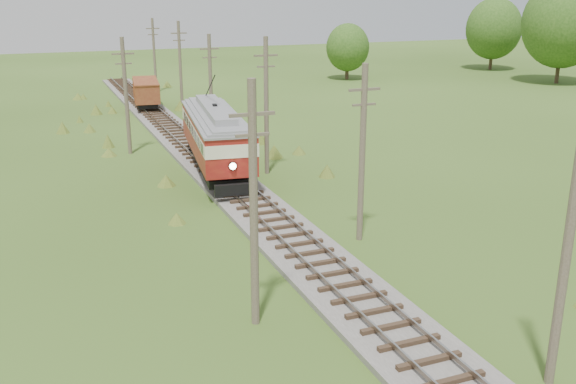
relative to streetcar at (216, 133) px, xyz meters
name	(u,v)px	position (x,y,z in m)	size (l,w,h in m)	color
railbed_main	(209,164)	(0.00, 2.02, -2.61)	(3.60, 96.00, 0.57)	#605B54
streetcar	(216,133)	(0.00, 0.00, 0.00)	(4.84, 13.53, 6.13)	black
gondola	(146,91)	(0.00, 26.28, -0.90)	(3.38, 7.74, 2.49)	black
gravel_pile	(227,123)	(4.91, 13.88, -2.22)	(3.45, 3.66, 1.26)	gray
utility_pole_r_1	(567,253)	(3.10, -26.98, 1.60)	(0.30, 0.30, 8.80)	brown
utility_pole_r_2	(362,152)	(3.30, -13.98, 1.62)	(1.60, 0.30, 8.60)	brown
utility_pole_r_3	(266,105)	(3.20, -0.98, 1.82)	(1.60, 0.30, 9.00)	brown
utility_pole_r_4	(211,84)	(3.00, 12.02, 1.52)	(1.60, 0.30, 8.40)	brown
utility_pole_r_5	(180,65)	(3.40, 25.02, 1.77)	(1.60, 0.30, 8.90)	brown
utility_pole_r_6	(154,55)	(3.20, 38.02, 1.67)	(1.60, 0.30, 8.70)	brown
utility_pole_l_a	(254,204)	(-4.20, -19.98, 1.82)	(1.60, 0.30, 9.00)	brown
utility_pole_l_b	(126,95)	(-4.50, 8.02, 1.62)	(1.60, 0.30, 8.60)	brown
tree_right_4	(564,23)	(54.00, 26.02, 4.94)	(10.50, 10.50, 13.53)	#38281C
tree_right_5	(494,29)	(56.00, 42.02, 3.39)	(8.40, 8.40, 10.82)	#38281C
tree_mid_b	(348,47)	(30.00, 40.02, 1.53)	(5.88, 5.88, 7.57)	#38281C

